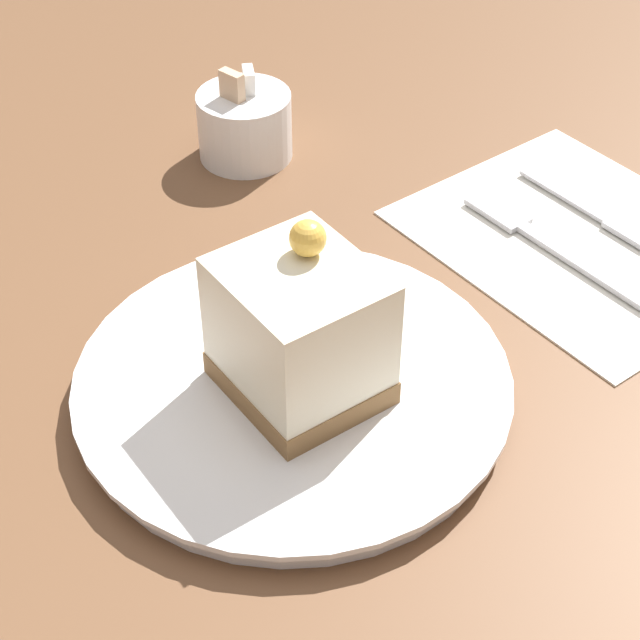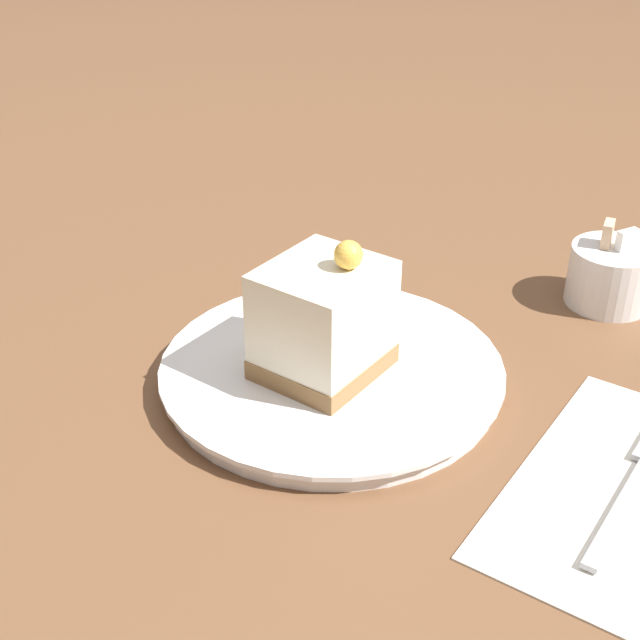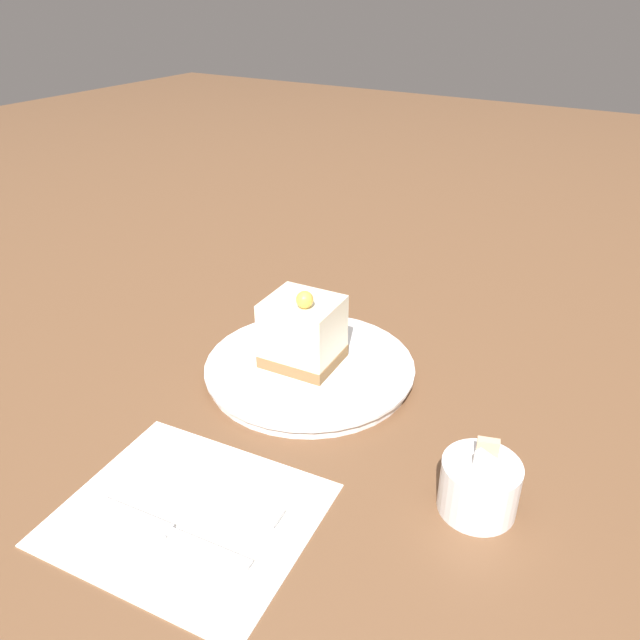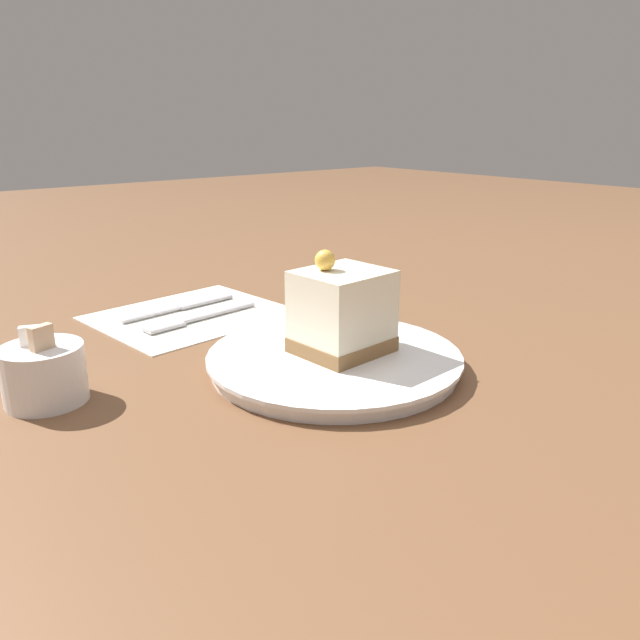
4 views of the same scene
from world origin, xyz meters
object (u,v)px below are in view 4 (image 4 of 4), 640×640
(knife, at_px, (189,305))
(sugar_bowl, at_px, (44,373))
(cake_slice, at_px, (342,311))
(plate, at_px, (334,360))
(fork, at_px, (193,319))

(knife, xyz_separation_m, sugar_bowl, (-0.18, 0.24, 0.02))
(cake_slice, height_order, sugar_bowl, cake_slice)
(plate, relative_size, cake_slice, 2.47)
(sugar_bowl, bearing_deg, cake_slice, -112.37)
(sugar_bowl, bearing_deg, plate, -113.10)
(fork, relative_size, knife, 0.97)
(knife, bearing_deg, cake_slice, 178.96)
(cake_slice, xyz_separation_m, fork, (0.23, 0.05, -0.05))
(cake_slice, bearing_deg, sugar_bowl, 64.03)
(fork, relative_size, sugar_bowl, 2.18)
(plate, bearing_deg, sugar_bowl, 66.90)
(fork, distance_m, sugar_bowl, 0.25)
(sugar_bowl, bearing_deg, fork, -60.76)
(cake_slice, xyz_separation_m, knife, (0.28, 0.02, -0.05))
(cake_slice, relative_size, sugar_bowl, 1.41)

